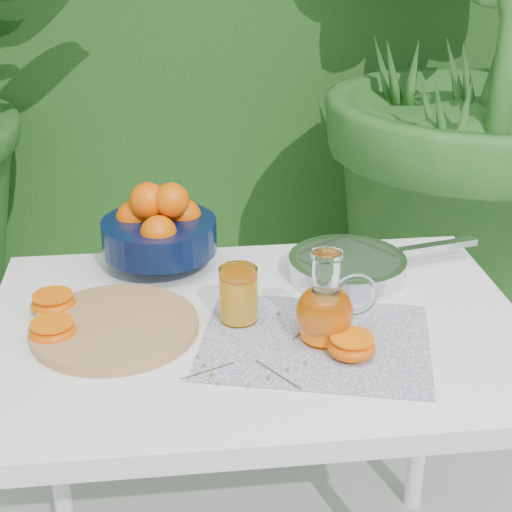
{
  "coord_description": "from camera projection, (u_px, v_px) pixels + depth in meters",
  "views": [
    {
      "loc": [
        -0.17,
        -1.26,
        1.48
      ],
      "look_at": [
        -0.02,
        0.01,
        0.88
      ],
      "focal_mm": 55.0,
      "sensor_mm": 36.0,
      "label": 1
    }
  ],
  "objects": [
    {
      "name": "orange_halves",
      "position": [
        148.0,
        326.0,
        1.4
      ],
      "size": [
        0.62,
        0.31,
        0.04
      ],
      "color": "#EB4D02",
      "rests_on": "white_table"
    },
    {
      "name": "saute_pan",
      "position": [
        349.0,
        266.0,
        1.61
      ],
      "size": [
        0.44,
        0.29,
        0.05
      ],
      "color": "silver",
      "rests_on": "white_table"
    },
    {
      "name": "juice_pitcher",
      "position": [
        326.0,
        309.0,
        1.37
      ],
      "size": [
        0.15,
        0.1,
        0.17
      ],
      "color": "white",
      "rests_on": "white_table"
    },
    {
      "name": "white_table",
      "position": [
        257.0,
        362.0,
        1.48
      ],
      "size": [
        1.0,
        0.7,
        0.75
      ],
      "color": "white",
      "rests_on": "ground"
    },
    {
      "name": "placemat",
      "position": [
        315.0,
        341.0,
        1.39
      ],
      "size": [
        0.47,
        0.4,
        0.0
      ],
      "primitive_type": "cube",
      "rotation": [
        0.0,
        0.0,
        -0.26
      ],
      "color": "#0C1B44",
      "rests_on": "white_table"
    },
    {
      "name": "thyme_sprigs",
      "position": [
        269.0,
        353.0,
        1.34
      ],
      "size": [
        0.3,
        0.25,
        0.01
      ],
      "color": "brown",
      "rests_on": "white_table"
    },
    {
      "name": "cutting_board",
      "position": [
        115.0,
        327.0,
        1.42
      ],
      "size": [
        0.36,
        0.36,
        0.02
      ],
      "primitive_type": "cylinder",
      "rotation": [
        0.0,
        0.0,
        -0.21
      ],
      "color": "#A77A4B",
      "rests_on": "white_table"
    },
    {
      "name": "juice_tumbler",
      "position": [
        238.0,
        295.0,
        1.44
      ],
      "size": [
        0.09,
        0.09,
        0.1
      ],
      "color": "white",
      "rests_on": "white_table"
    },
    {
      "name": "potted_plant_right",
      "position": [
        455.0,
        46.0,
        2.41
      ],
      "size": [
        2.72,
        2.72,
        2.09
      ],
      "primitive_type": "imported",
      "rotation": [
        0.0,
        0.0,
        1.96
      ],
      "color": "#246021",
      "rests_on": "ground"
    },
    {
      "name": "fruit_bowl",
      "position": [
        159.0,
        228.0,
        1.64
      ],
      "size": [
        0.24,
        0.24,
        0.19
      ],
      "color": "black",
      "rests_on": "white_table"
    }
  ]
}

